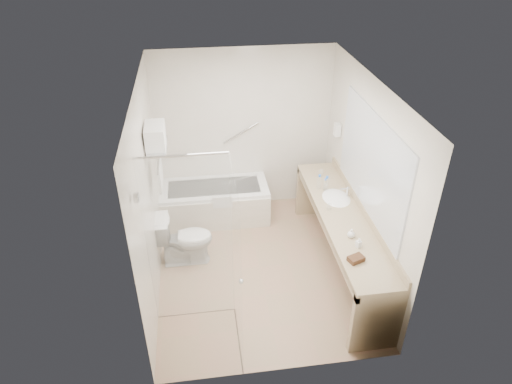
{
  "coord_description": "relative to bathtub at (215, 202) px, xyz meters",
  "views": [
    {
      "loc": [
        -0.68,
        -4.57,
        4.08
      ],
      "look_at": [
        0.0,
        0.3,
        1.0
      ],
      "focal_mm": 32.0,
      "sensor_mm": 36.0,
      "label": 1
    }
  ],
  "objects": [
    {
      "name": "drinking_glass_far",
      "position": [
        1.39,
        -1.24,
        0.61
      ],
      "size": [
        0.07,
        0.07,
        0.08
      ],
      "primitive_type": "cylinder",
      "rotation": [
        0.0,
        0.0,
        0.06
      ],
      "color": "silver",
      "rests_on": "vanity_counter"
    },
    {
      "name": "soap_bottle_a",
      "position": [
        1.51,
        -2.01,
        0.6
      ],
      "size": [
        0.1,
        0.13,
        0.05
      ],
      "primitive_type": "imported",
      "rotation": [
        0.0,
        0.0,
        0.41
      ],
      "color": "silver",
      "rests_on": "vanity_counter"
    },
    {
      "name": "floor",
      "position": [
        0.5,
        -1.24,
        -0.28
      ],
      "size": [
        3.2,
        3.2,
        0.0
      ],
      "primitive_type": "plane",
      "color": "#9E8062",
      "rests_on": "ground"
    },
    {
      "name": "amenity_basket",
      "position": [
        1.4,
        -2.24,
        0.6
      ],
      "size": [
        0.2,
        0.16,
        0.06
      ],
      "primitive_type": "cube",
      "rotation": [
        0.0,
        0.0,
        0.35
      ],
      "color": "#482F19",
      "rests_on": "vanity_counter"
    },
    {
      "name": "wall_front",
      "position": [
        0.5,
        -2.84,
        0.97
      ],
      "size": [
        2.6,
        0.1,
        2.5
      ],
      "primitive_type": "cube",
      "color": "beige",
      "rests_on": "ground"
    },
    {
      "name": "toilet",
      "position": [
        -0.45,
        -0.95,
        0.08
      ],
      "size": [
        0.73,
        0.41,
        0.72
      ],
      "primitive_type": "imported",
      "rotation": [
        0.0,
        0.0,
        1.57
      ],
      "color": "white",
      "rests_on": "floor"
    },
    {
      "name": "faucet",
      "position": [
        1.7,
        -0.99,
        0.65
      ],
      "size": [
        0.03,
        0.03,
        0.14
      ],
      "primitive_type": "cylinder",
      "color": "silver",
      "rests_on": "vanity_counter"
    },
    {
      "name": "soap_bottle_b",
      "position": [
        1.48,
        -1.83,
        0.62
      ],
      "size": [
        0.09,
        0.11,
        0.09
      ],
      "primitive_type": "imported",
      "rotation": [
        0.0,
        0.0,
        0.0
      ],
      "color": "silver",
      "rests_on": "vanity_counter"
    },
    {
      "name": "drinking_glass_near",
      "position": [
        1.51,
        -0.4,
        0.62
      ],
      "size": [
        0.07,
        0.07,
        0.09
      ],
      "primitive_type": "cylinder",
      "rotation": [
        0.0,
        0.0,
        0.08
      ],
      "color": "silver",
      "rests_on": "vanity_counter"
    },
    {
      "name": "shower_enclosure",
      "position": [
        -0.13,
        -2.16,
        0.79
      ],
      "size": [
        0.96,
        0.91,
        2.11
      ],
      "color": "silver",
      "rests_on": "floor"
    },
    {
      "name": "mirror",
      "position": [
        1.79,
        -1.39,
        1.27
      ],
      "size": [
        0.02,
        2.0,
        1.2
      ],
      "primitive_type": "cube",
      "color": "silver",
      "rests_on": "wall_right"
    },
    {
      "name": "water_bottle_left",
      "position": [
        1.47,
        -0.79,
        0.67
      ],
      "size": [
        0.07,
        0.07,
        0.22
      ],
      "rotation": [
        0.0,
        0.0,
        -0.12
      ],
      "color": "silver",
      "rests_on": "vanity_counter"
    },
    {
      "name": "ceiling",
      "position": [
        0.5,
        -1.24,
        2.22
      ],
      "size": [
        2.6,
        3.2,
        0.1
      ],
      "primitive_type": "cube",
      "color": "silver",
      "rests_on": "wall_back"
    },
    {
      "name": "grab_bar_long",
      "position": [
        0.45,
        0.32,
        0.97
      ],
      "size": [
        0.53,
        0.03,
        0.33
      ],
      "primitive_type": "cylinder",
      "rotation": [
        0.0,
        1.05,
        0.0
      ],
      "color": "silver",
      "rests_on": "wall_back"
    },
    {
      "name": "water_bottle_mid",
      "position": [
        1.45,
        -0.78,
        0.66
      ],
      "size": [
        0.06,
        0.06,
        0.18
      ],
      "rotation": [
        0.0,
        0.0,
        -0.07
      ],
      "color": "silver",
      "rests_on": "vanity_counter"
    },
    {
      "name": "grab_bar_short",
      "position": [
        -0.45,
        0.32,
        0.67
      ],
      "size": [
        0.4,
        0.03,
        0.03
      ],
      "primitive_type": "cylinder",
      "rotation": [
        0.0,
        1.57,
        0.0
      ],
      "color": "silver",
      "rests_on": "wall_back"
    },
    {
      "name": "wall_back",
      "position": [
        0.5,
        0.36,
        0.97
      ],
      "size": [
        2.6,
        0.1,
        2.5
      ],
      "primitive_type": "cube",
      "color": "beige",
      "rests_on": "ground"
    },
    {
      "name": "wall_left",
      "position": [
        -0.8,
        -1.24,
        0.97
      ],
      "size": [
        0.1,
        3.2,
        2.5
      ],
      "primitive_type": "cube",
      "color": "beige",
      "rests_on": "ground"
    },
    {
      "name": "vanity_counter",
      "position": [
        1.52,
        -1.39,
        0.36
      ],
      "size": [
        0.55,
        2.7,
        0.95
      ],
      "color": "tan",
      "rests_on": "floor"
    },
    {
      "name": "water_bottle_right",
      "position": [
        1.39,
        -0.72,
        0.67
      ],
      "size": [
        0.06,
        0.06,
        0.21
      ],
      "rotation": [
        0.0,
        0.0,
        -0.06
      ],
      "color": "silver",
      "rests_on": "vanity_counter"
    },
    {
      "name": "hairdryer_unit",
      "position": [
        1.75,
        -0.19,
        1.17
      ],
      "size": [
        0.08,
        0.1,
        0.18
      ],
      "primitive_type": "cube",
      "color": "silver",
      "rests_on": "wall_right"
    },
    {
      "name": "sink",
      "position": [
        1.55,
        -0.99,
        0.54
      ],
      "size": [
        0.4,
        0.52,
        0.14
      ],
      "primitive_type": "ellipsoid",
      "color": "white",
      "rests_on": "vanity_counter"
    },
    {
      "name": "wall_right",
      "position": [
        1.8,
        -1.24,
        0.97
      ],
      "size": [
        0.1,
        3.2,
        2.5
      ],
      "primitive_type": "cube",
      "color": "beige",
      "rests_on": "ground"
    },
    {
      "name": "bathtub",
      "position": [
        0.0,
        0.0,
        0.0
      ],
      "size": [
        1.6,
        0.73,
        0.59
      ],
      "color": "white",
      "rests_on": "floor"
    },
    {
      "name": "towel_shelf",
      "position": [
        -0.67,
        -0.89,
        1.48
      ],
      "size": [
        0.24,
        0.55,
        0.81
      ],
      "color": "silver",
      "rests_on": "wall_left"
    }
  ]
}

